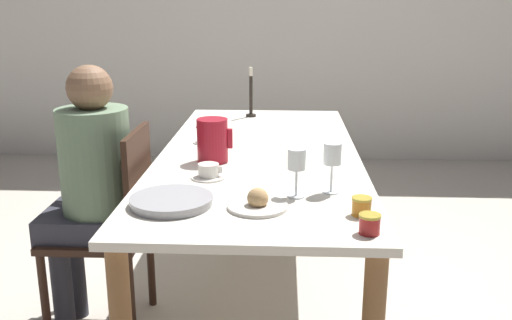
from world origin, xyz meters
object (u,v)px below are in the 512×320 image
at_px(serving_tray, 171,201).
at_px(teacup_near_person, 209,172).
at_px(wine_glass_juice, 297,162).
at_px(candlestick_tall, 251,98).
at_px(person_seated, 89,178).
at_px(bread_plate, 258,203).
at_px(red_pitcher, 212,140).
at_px(teacup_across, 207,138).
at_px(jam_jar_amber, 362,205).
at_px(wine_glass_water, 332,156).
at_px(jam_jar_red, 370,223).
at_px(chair_person_side, 113,224).

bearing_deg(serving_tray, teacup_near_person, 74.60).
height_order(wine_glass_juice, candlestick_tall, candlestick_tall).
bearing_deg(wine_glass_juice, person_seated, 156.23).
xyz_separation_m(wine_glass_juice, bread_plate, (-0.13, -0.12, -0.11)).
relative_size(red_pitcher, wine_glass_juice, 1.07).
xyz_separation_m(wine_glass_juice, teacup_across, (-0.42, 0.77, -0.10)).
xyz_separation_m(person_seated, serving_tray, (0.46, -0.49, 0.08)).
xyz_separation_m(person_seated, jam_jar_amber, (1.09, -0.56, 0.10)).
distance_m(red_pitcher, serving_tray, 0.56).
bearing_deg(red_pitcher, person_seated, -173.86).
relative_size(red_pitcher, jam_jar_amber, 2.85).
distance_m(wine_glass_water, bread_plate, 0.33).
xyz_separation_m(red_pitcher, teacup_near_person, (0.01, -0.24, -0.07)).
bearing_deg(jam_jar_amber, red_pitcher, 132.27).
height_order(person_seated, jam_jar_red, person_seated).
relative_size(wine_glass_water, jam_jar_amber, 2.79).
bearing_deg(person_seated, jam_jar_red, -122.92).
relative_size(wine_glass_water, candlestick_tall, 0.63).
bearing_deg(person_seated, teacup_across, -50.11).
bearing_deg(teacup_near_person, chair_person_side, 157.59).
distance_m(person_seated, jam_jar_red, 1.30).
bearing_deg(person_seated, bread_plate, -124.08).
bearing_deg(wine_glass_water, chair_person_side, 159.66).
xyz_separation_m(red_pitcher, wine_glass_juice, (0.35, -0.44, 0.03)).
distance_m(red_pitcher, jam_jar_amber, 0.83).
bearing_deg(red_pitcher, teacup_near_person, -86.96).
distance_m(serving_tray, candlestick_tall, 1.55).
bearing_deg(bread_plate, serving_tray, 177.38).
xyz_separation_m(red_pitcher, jam_jar_amber, (0.56, -0.61, -0.06)).
distance_m(wine_glass_water, teacup_across, 0.91).
distance_m(chair_person_side, bread_plate, 0.89).
relative_size(person_seated, teacup_across, 8.57).
bearing_deg(teacup_near_person, teacup_across, 98.01).
xyz_separation_m(chair_person_side, teacup_near_person, (0.45, -0.19, 0.31)).
bearing_deg(jam_jar_red, red_pitcher, 126.34).
relative_size(chair_person_side, bread_plate, 4.52).
bearing_deg(candlestick_tall, wine_glass_water, -75.03).
distance_m(wine_glass_juice, candlestick_tall, 1.45).
bearing_deg(chair_person_side, jam_jar_red, -125.40).
relative_size(serving_tray, jam_jar_red, 4.29).
height_order(red_pitcher, wine_glass_juice, red_pitcher).
bearing_deg(jam_jar_amber, person_seated, 152.90).
bearing_deg(candlestick_tall, chair_person_side, -117.95).
height_order(person_seated, red_pitcher, person_seated).
bearing_deg(wine_glass_juice, serving_tray, -165.91).
relative_size(serving_tray, candlestick_tall, 0.97).
relative_size(chair_person_side, red_pitcher, 4.90).
xyz_separation_m(teacup_across, jam_jar_red, (0.63, -1.09, 0.01)).
bearing_deg(teacup_across, bread_plate, -72.20).
bearing_deg(candlestick_tall, wine_glass_juice, -80.43).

